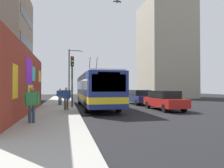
{
  "coord_description": "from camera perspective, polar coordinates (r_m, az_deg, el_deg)",
  "views": [
    {
      "loc": [
        -18.43,
        0.9,
        1.85
      ],
      "look_at": [
        1.42,
        -3.5,
        2.19
      ],
      "focal_mm": 33.65,
      "sensor_mm": 36.0,
      "label": 1
    }
  ],
  "objects": [
    {
      "name": "traffic_light",
      "position": [
        18.33,
        -10.77,
        2.94
      ],
      "size": [
        0.49,
        0.28,
        4.38
      ],
      "color": "#2D382D",
      "rests_on": "sidewalk_slab"
    },
    {
      "name": "street_lamp",
      "position": [
        28.29,
        -11.14,
        3.5
      ],
      "size": [
        0.44,
        1.92,
        6.75
      ],
      "color": "#4C4C51",
      "rests_on": "sidewalk_slab"
    },
    {
      "name": "city_bus",
      "position": [
        19.45,
        -4.53,
        -1.33
      ],
      "size": [
        12.53,
        2.65,
        4.85
      ],
      "color": "navy",
      "rests_on": "ground_plane"
    },
    {
      "name": "parked_car_navy",
      "position": [
        23.24,
        7.39,
        -3.44
      ],
      "size": [
        4.82,
        1.91,
        1.58
      ],
      "color": "navy",
      "rests_on": "ground_plane"
    },
    {
      "name": "pedestrian_midblock",
      "position": [
        21.05,
        -13.94,
        -3.0
      ],
      "size": [
        0.22,
        0.65,
        1.61
      ],
      "color": "#2D3F59",
      "rests_on": "sidewalk_slab"
    },
    {
      "name": "sidewalk_slab",
      "position": [
        18.53,
        -14.71,
        -6.41
      ],
      "size": [
        48.0,
        3.2,
        0.15
      ],
      "primitive_type": "cube",
      "color": "#9E9B93",
      "rests_on": "ground_plane"
    },
    {
      "name": "ground_plane",
      "position": [
        18.55,
        -9.73,
        -6.66
      ],
      "size": [
        80.0,
        80.0,
        0.0
      ],
      "primitive_type": "plane",
      "color": "black"
    },
    {
      "name": "parked_car_red",
      "position": [
        17.74,
        13.99,
        -4.19
      ],
      "size": [
        4.82,
        1.78,
        1.58
      ],
      "color": "#B21E19",
      "rests_on": "ground_plane"
    },
    {
      "name": "building_far_right",
      "position": [
        40.19,
        14.32,
        8.75
      ],
      "size": [
        8.76,
        8.26,
        17.19
      ],
      "color": "#9E937F",
      "rests_on": "ground_plane"
    },
    {
      "name": "pedestrian_near_wall",
      "position": [
        10.81,
        -20.97,
        -4.54
      ],
      "size": [
        0.23,
        0.68,
        1.71
      ],
      "color": "#2D3F59",
      "rests_on": "sidewalk_slab"
    },
    {
      "name": "pedestrian_at_curb",
      "position": [
        16.43,
        -12.34,
        -3.3
      ],
      "size": [
        0.23,
        0.69,
        1.72
      ],
      "color": "#3F3326",
      "rests_on": "sidewalk_slab"
    },
    {
      "name": "graffiti_wall",
      "position": [
        14.59,
        -22.16,
        0.28
      ],
      "size": [
        13.89,
        0.32,
        4.28
      ],
      "color": "maroon",
      "rests_on": "ground_plane"
    }
  ]
}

